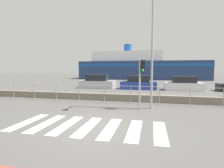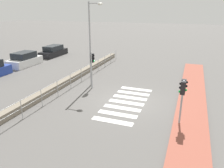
% 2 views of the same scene
% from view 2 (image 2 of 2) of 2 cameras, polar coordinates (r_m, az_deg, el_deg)
% --- Properties ---
extents(ground_plane, '(160.00, 160.00, 0.00)m').
position_cam_2_polar(ground_plane, '(14.82, 3.99, -4.52)').
color(ground_plane, '#565451').
extents(sidewalk_brick, '(24.00, 1.80, 0.12)m').
position_cam_2_polar(sidewalk_brick, '(14.32, 20.02, -6.33)').
color(sidewalk_brick, '#934C3D').
rests_on(sidewalk_brick, ground_plane).
extents(crosswalk, '(5.85, 2.40, 0.01)m').
position_cam_2_polar(crosswalk, '(14.63, 3.75, -4.83)').
color(crosswalk, silver).
rests_on(crosswalk, ground_plane).
extents(seawall, '(25.63, 0.55, 0.48)m').
position_cam_2_polar(seawall, '(17.10, -14.74, -0.95)').
color(seawall, slate).
rests_on(seawall, ground_plane).
extents(harbor_fence, '(23.10, 0.04, 1.19)m').
position_cam_2_polar(harbor_fence, '(16.46, -12.39, 0.43)').
color(harbor_fence, '#9EA0A3').
rests_on(harbor_fence, ground_plane).
extents(traffic_light_near, '(0.58, 0.41, 2.52)m').
position_cam_2_polar(traffic_light_near, '(11.70, 18.01, -1.64)').
color(traffic_light_near, '#9EA0A3').
rests_on(traffic_light_near, ground_plane).
extents(traffic_light_far, '(0.34, 0.32, 2.71)m').
position_cam_2_polar(traffic_light_far, '(16.77, -5.23, 5.47)').
color(traffic_light_far, '#9EA0A3').
rests_on(traffic_light_far, ground_plane).
extents(streetlamp, '(0.32, 1.15, 6.43)m').
position_cam_2_polar(streetlamp, '(16.96, -5.21, 12.39)').
color(streetlamp, '#9EA0A3').
rests_on(streetlamp, ground_plane).
extents(parked_car_white, '(3.82, 1.88, 1.47)m').
position_cam_2_polar(parked_car_white, '(25.70, -21.87, 5.89)').
color(parked_car_white, silver).
rests_on(parked_car_white, ground_plane).
extents(parked_car_black, '(4.24, 1.71, 1.36)m').
position_cam_2_polar(parked_car_black, '(29.83, -15.02, 8.20)').
color(parked_car_black, black).
rests_on(parked_car_black, ground_plane).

